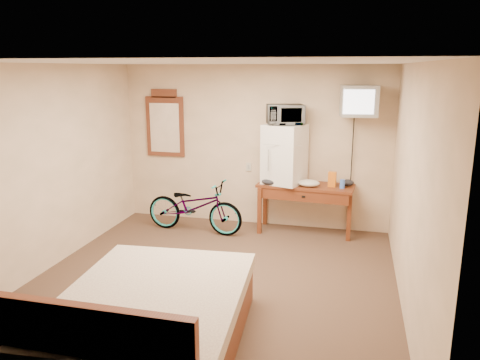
{
  "coord_description": "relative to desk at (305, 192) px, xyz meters",
  "views": [
    {
      "loc": [
        1.53,
        -4.77,
        2.45
      ],
      "look_at": [
        0.14,
        0.84,
        1.06
      ],
      "focal_mm": 35.0,
      "sensor_mm": 36.0,
      "label": 1
    }
  ],
  "objects": [
    {
      "name": "mini_fridge",
      "position": [
        -0.33,
        0.05,
        0.56
      ],
      "size": [
        0.68,
        0.66,
        0.89
      ],
      "color": "white",
      "rests_on": "desk"
    },
    {
      "name": "cloth_dark_b",
      "position": [
        0.6,
        0.12,
        0.16
      ],
      "size": [
        0.2,
        0.16,
        0.09
      ],
      "primitive_type": "ellipsoid",
      "color": "black",
      "rests_on": "desk"
    },
    {
      "name": "blue_cup",
      "position": [
        0.54,
        -0.07,
        0.18
      ],
      "size": [
        0.07,
        0.07,
        0.13
      ],
      "primitive_type": "cylinder",
      "color": "#4372E4",
      "rests_on": "desk"
    },
    {
      "name": "microwave",
      "position": [
        -0.33,
        0.05,
        1.15
      ],
      "size": [
        0.61,
        0.5,
        0.29
      ],
      "primitive_type": "imported",
      "rotation": [
        0.0,
        0.0,
        0.33
      ],
      "color": "white",
      "rests_on": "mini_fridge"
    },
    {
      "name": "wall_mirror",
      "position": [
        -2.32,
        0.27,
        0.92
      ],
      "size": [
        0.64,
        0.04,
        1.08
      ],
      "color": "brown",
      "rests_on": "room"
    },
    {
      "name": "cloth_dark_a",
      "position": [
        -0.52,
        -0.11,
        0.16
      ],
      "size": [
        0.26,
        0.19,
        0.1
      ],
      "primitive_type": "ellipsoid",
      "color": "black",
      "rests_on": "desk"
    },
    {
      "name": "cloth_cream",
      "position": [
        0.06,
        -0.07,
        0.16
      ],
      "size": [
        0.32,
        0.24,
        0.1
      ],
      "primitive_type": "ellipsoid",
      "color": "beige",
      "rests_on": "desk"
    },
    {
      "name": "bicycle",
      "position": [
        -1.63,
        -0.34,
        -0.23
      ],
      "size": [
        1.58,
        0.67,
        0.81
      ],
      "primitive_type": "imported",
      "rotation": [
        0.0,
        0.0,
        1.48
      ],
      "color": "black",
      "rests_on": "floor"
    },
    {
      "name": "crt_television",
      "position": [
        0.7,
        0.02,
        1.36
      ],
      "size": [
        0.54,
        0.61,
        0.43
      ],
      "color": "black",
      "rests_on": "room"
    },
    {
      "name": "desk",
      "position": [
        0.0,
        0.0,
        0.0
      ],
      "size": [
        1.45,
        0.66,
        0.75
      ],
      "color": "maroon",
      "rests_on": "floor"
    },
    {
      "name": "room",
      "position": [
        -0.85,
        -2.0,
        0.61
      ],
      "size": [
        4.6,
        4.64,
        2.5
      ],
      "color": "brown",
      "rests_on": "ground"
    },
    {
      "name": "bed",
      "position": [
        -0.99,
        -3.37,
        -0.34
      ],
      "size": [
        1.71,
        2.17,
        0.9
      ],
      "color": "brown",
      "rests_on": "floor"
    },
    {
      "name": "snack_bag",
      "position": [
        0.39,
        -0.01,
        0.23
      ],
      "size": [
        0.12,
        0.08,
        0.22
      ],
      "primitive_type": "cube",
      "rotation": [
        0.0,
        0.0,
        -0.16
      ],
      "color": "orange",
      "rests_on": "desk"
    }
  ]
}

